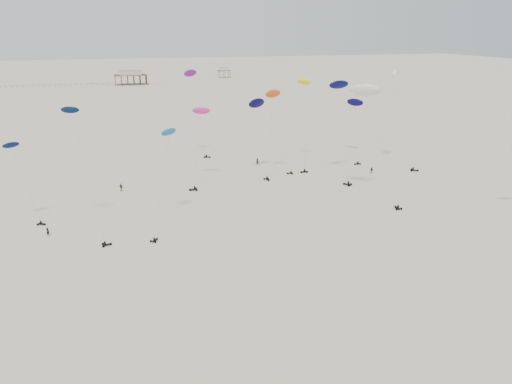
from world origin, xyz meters
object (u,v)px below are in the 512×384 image
object	(u,v)px
pavilion_main	(131,78)
rig_2	(272,110)
spectator_0	(48,236)
rig_7	(199,129)
pavilion_small	(224,73)

from	to	relation	value
pavilion_main	rig_2	world-z (taller)	rig_2
rig_2	spectator_0	bearing A→B (deg)	19.08
rig_2	rig_7	xyz separation A→B (m)	(-18.81, -1.73, -3.65)
pavilion_small	rig_7	world-z (taller)	rig_7
pavilion_main	rig_7	distance (m)	228.92
pavilion_main	rig_2	distance (m)	228.59
pavilion_small	rig_2	bearing A→B (deg)	-100.08
pavilion_main	pavilion_small	xyz separation A→B (m)	(70.00, 30.00, -0.74)
rig_2	rig_7	bearing A→B (deg)	-4.43
rig_7	pavilion_small	bearing A→B (deg)	-13.34
pavilion_small	spectator_0	distance (m)	301.52
pavilion_small	spectator_0	xyz separation A→B (m)	(-97.38, -285.34, -3.49)
rig_7	spectator_0	distance (m)	44.19
pavilion_small	rig_2	distance (m)	261.31
rig_7	spectator_0	world-z (taller)	rig_7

